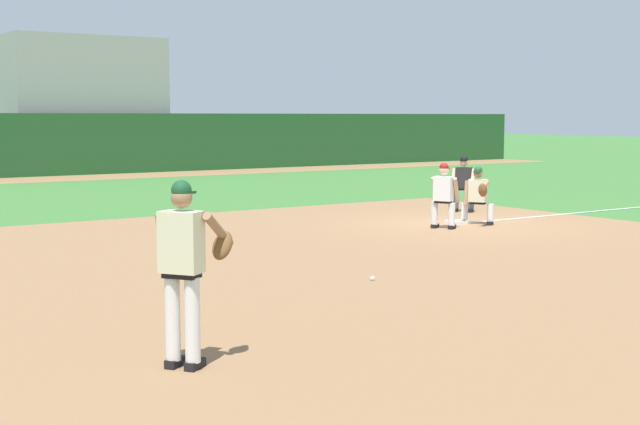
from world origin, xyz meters
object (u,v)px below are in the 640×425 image
pitcher (185,262)px  first_baseman (478,193)px  baseball (372,278)px  first_base_bag (456,222)px  baserunner (444,193)px  umpire (464,182)px

pitcher → first_baseman: 12.65m
baseball → pitcher: bearing=-148.5°
baseball → pitcher: size_ratio=0.04×
first_base_bag → baserunner: baserunner is taller
pitcher → first_baseman: bearing=32.8°
first_baseman → umpire: 2.73m
first_base_bag → baseball: first_base_bag is taller
baserunner → first_base_bag: bearing=28.4°
baseball → first_baseman: (6.25, 4.17, 0.69)m
baserunner → umpire: 3.58m
pitcher → baserunner: bearing=35.4°
first_base_bag → umpire: 2.80m
pitcher → baserunner: 11.66m
first_base_bag → first_baseman: bearing=-45.0°
baseball → first_baseman: bearing=33.7°
baseball → umpire: 10.15m
first_base_bag → umpire: size_ratio=0.26×
first_base_bag → first_baseman: size_ratio=0.28×
pitcher → baserunner: pitcher is taller
first_baseman → baserunner: 1.14m
baserunner → umpire: same height
first_base_bag → first_baseman: 0.84m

